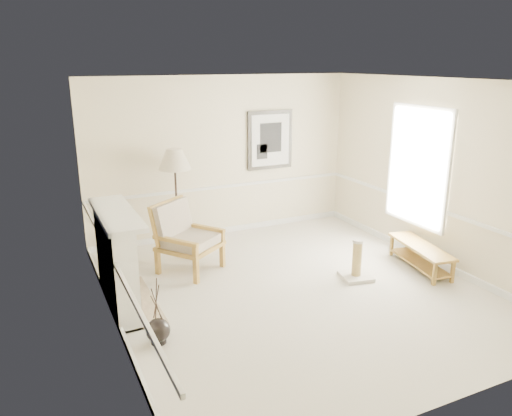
{
  "coord_description": "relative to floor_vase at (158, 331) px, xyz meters",
  "views": [
    {
      "loc": [
        -3.28,
        -5.61,
        3.15
      ],
      "look_at": [
        -0.3,
        0.7,
        1.07
      ],
      "focal_mm": 35.0,
      "sensor_mm": 36.0,
      "label": 1
    }
  ],
  "objects": [
    {
      "name": "ground",
      "position": [
        2.12,
        0.52,
        -0.15
      ],
      "size": [
        5.5,
        5.5,
        0.0
      ],
      "primitive_type": "plane",
      "color": "silver",
      "rests_on": "ground"
    },
    {
      "name": "room",
      "position": [
        2.26,
        0.59,
        1.71
      ],
      "size": [
        5.04,
        5.54,
        2.92
      ],
      "color": "beige",
      "rests_on": "ground"
    },
    {
      "name": "fireplace",
      "position": [
        -0.22,
        1.12,
        0.49
      ],
      "size": [
        0.64,
        1.64,
        1.31
      ],
      "color": "white",
      "rests_on": "ground"
    },
    {
      "name": "floor_vase",
      "position": [
        0.0,
        0.0,
        0.0
      ],
      "size": [
        0.28,
        0.28,
        0.82
      ],
      "rotation": [
        0.0,
        0.0,
        0.05
      ],
      "color": "black",
      "rests_on": "ground"
    },
    {
      "name": "armchair",
      "position": [
        0.92,
        1.93,
        0.43
      ],
      "size": [
        1.16,
        1.17,
        1.07
      ],
      "rotation": [
        0.0,
        0.0,
        0.63
      ],
      "color": "#A77F35",
      "rests_on": "ground"
    },
    {
      "name": "floor_lamp",
      "position": [
        1.11,
        2.86,
        1.37
      ],
      "size": [
        0.66,
        0.66,
        1.74
      ],
      "rotation": [
        0.0,
        0.0,
        -0.23
      ],
      "color": "black",
      "rests_on": "ground"
    },
    {
      "name": "bench",
      "position": [
        4.27,
        0.37,
        0.1
      ],
      "size": [
        0.63,
        1.37,
        0.38
      ],
      "rotation": [
        0.0,
        0.0,
        -0.18
      ],
      "color": "#A77F35",
      "rests_on": "ground"
    },
    {
      "name": "scratching_post",
      "position": [
        3.14,
        0.48,
        0.04
      ],
      "size": [
        0.51,
        0.51,
        0.62
      ],
      "rotation": [
        0.0,
        0.0,
        -0.2
      ],
      "color": "silver",
      "rests_on": "ground"
    }
  ]
}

